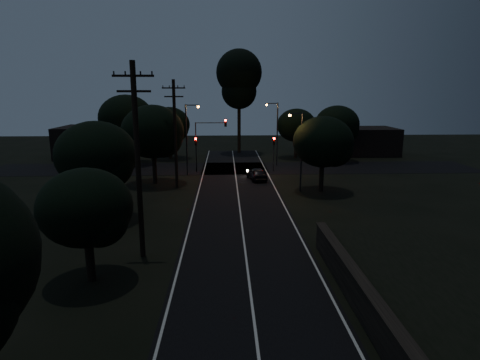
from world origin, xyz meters
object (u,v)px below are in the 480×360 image
utility_pole_mid (138,159)px  car (257,174)px  streetlight_a (188,135)px  signal_mast (210,135)px  streetlight_b (276,129)px  streetlight_c (300,146)px  signal_right (274,148)px  signal_left (196,148)px  utility_pole_far (175,133)px  tall_pine (239,79)px

utility_pole_mid → car: bearing=67.9°
streetlight_a → signal_mast: bearing=39.8°
car → signal_mast: bearing=-53.1°
streetlight_b → streetlight_c: 14.01m
signal_right → car: (-2.36, -4.74, -2.16)m
signal_left → streetlight_c: (10.43, -9.99, 1.51)m
streetlight_a → streetlight_b: size_ratio=1.00×
signal_left → streetlight_c: streetlight_c is taller
utility_pole_far → streetlight_b: (11.31, 12.00, -0.85)m
utility_pole_mid → streetlight_b: utility_pole_mid is taller
utility_pole_mid → utility_pole_far: bearing=90.0°
signal_mast → car: 7.90m
utility_pole_far → signal_right: bearing=37.0°
signal_right → streetlight_c: streetlight_c is taller
signal_left → utility_pole_mid: bearing=-93.2°
utility_pole_mid → signal_left: bearing=86.8°
tall_pine → streetlight_a: 19.30m
signal_left → signal_mast: bearing=0.1°
signal_mast → car: bearing=-42.7°
signal_left → car: size_ratio=1.04×
signal_mast → streetlight_c: streetlight_c is taller
signal_right → car: bearing=-116.5°
tall_pine → signal_right: tall_pine is taller
streetlight_b → utility_pole_far: bearing=-133.3°
tall_pine → signal_mast: (-3.91, -15.01, -6.91)m
tall_pine → signal_left: 18.10m
car → signal_right: bearing=-127.0°
signal_mast → streetlight_c: size_ratio=0.83×
streetlight_b → utility_pole_mid: bearing=-111.3°
signal_left → streetlight_a: size_ratio=0.51×
streetlight_c → car: size_ratio=1.89×
signal_right → streetlight_c: (1.23, -9.99, 1.51)m
streetlight_c → car: (-3.59, 5.25, -3.68)m
utility_pole_far → signal_mast: (3.09, 7.99, -1.15)m
streetlight_a → streetlight_c: (11.14, -8.00, -0.29)m
signal_left → car: signal_left is taller
utility_pole_mid → streetlight_c: bearing=51.7°
signal_right → tall_pine: bearing=103.5°
signal_mast → streetlight_b: bearing=26.0°
streetlight_a → utility_pole_mid: bearing=-91.7°
streetlight_a → streetlight_c: size_ratio=1.07×
tall_pine → streetlight_c: 26.38m
streetlight_a → car: 8.95m
utility_pole_mid → tall_pine: (7.00, 40.00, 5.51)m
utility_pole_mid → tall_pine: bearing=80.1°
utility_pole_far → signal_left: size_ratio=2.56×
signal_mast → car: (5.15, -4.75, -3.66)m
tall_pine → signal_mast: bearing=-104.6°
streetlight_c → car: streetlight_c is taller
utility_pole_far → signal_right: utility_pole_far is taller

